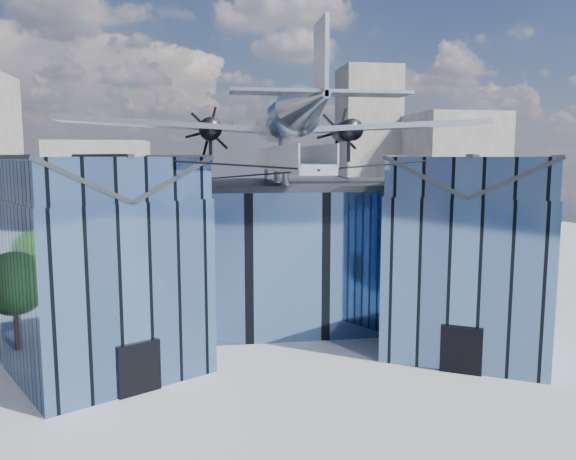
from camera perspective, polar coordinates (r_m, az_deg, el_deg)
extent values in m
plane|color=gray|center=(34.43, 0.53, -12.40)|extent=(120.00, 120.00, 0.00)
cube|color=#4C6C9A|center=(41.87, -1.48, -2.09)|extent=(28.00, 14.00, 9.50)
cube|color=#24262B|center=(41.33, -1.51, 4.69)|extent=(28.00, 14.00, 0.40)
cube|color=#4C6C9A|center=(32.13, -18.04, -5.41)|extent=(11.79, 11.43, 9.50)
cube|color=#4C6C9A|center=(31.39, -18.48, 5.07)|extent=(11.56, 11.20, 2.20)
cube|color=#24262B|center=(30.68, -22.42, 4.84)|extent=(7.98, 9.23, 2.40)
cube|color=#24262B|center=(32.25, -14.72, 5.26)|extent=(7.98, 9.23, 2.40)
cube|color=#24262B|center=(31.37, -18.56, 7.17)|extent=(4.30, 7.10, 0.18)
cube|color=black|center=(29.51, -14.87, -13.44)|extent=(2.03, 1.32, 2.60)
cube|color=black|center=(33.94, -10.92, -4.49)|extent=(0.34, 0.34, 9.50)
cube|color=#4C6C9A|center=(35.44, 17.86, -4.21)|extent=(11.79, 11.43, 9.50)
cube|color=#4C6C9A|center=(34.77, 18.24, 5.28)|extent=(11.56, 11.20, 2.20)
cube|color=#24262B|center=(34.95, 14.54, 5.42)|extent=(7.98, 9.23, 2.40)
cube|color=#24262B|center=(34.72, 21.97, 5.11)|extent=(7.98, 9.23, 2.40)
cube|color=#24262B|center=(34.75, 18.32, 7.17)|extent=(4.30, 7.10, 0.18)
cube|color=black|center=(32.42, 17.18, -11.59)|extent=(2.03, 1.32, 2.60)
cube|color=black|center=(35.95, 10.67, -3.82)|extent=(0.34, 0.34, 9.50)
cube|color=#9FA5AD|center=(35.84, -0.37, 6.50)|extent=(1.80, 21.00, 0.50)
cube|color=#9FA5AD|center=(35.71, -1.82, 7.54)|extent=(0.08, 21.00, 1.10)
cube|color=#9FA5AD|center=(35.98, 1.06, 7.54)|extent=(0.08, 21.00, 1.10)
cylinder|color=#9FA5AD|center=(45.27, -2.17, 5.85)|extent=(0.44, 0.44, 1.35)
cylinder|color=#9FA5AD|center=(39.32, -1.13, 5.61)|extent=(0.44, 0.44, 1.35)
cylinder|color=#9FA5AD|center=(35.37, -0.25, 5.40)|extent=(0.44, 0.44, 1.35)
cylinder|color=#9FA5AD|center=(36.33, -0.49, 8.02)|extent=(0.70, 0.70, 1.40)
cylinder|color=black|center=(27.94, -8.83, 6.75)|extent=(10.55, 6.08, 0.69)
cylinder|color=black|center=(29.87, 11.90, 6.72)|extent=(10.55, 6.08, 0.69)
cylinder|color=black|center=(33.54, -4.96, 5.47)|extent=(6.09, 17.04, 1.19)
cylinder|color=black|center=(34.48, 5.08, 5.52)|extent=(6.09, 17.04, 1.19)
cylinder|color=#9FA2AB|center=(36.40, -0.50, 11.09)|extent=(2.50, 11.00, 2.50)
sphere|color=#9FA2AB|center=(41.84, -1.62, 10.61)|extent=(2.50, 2.50, 2.50)
cube|color=black|center=(40.90, -1.44, 11.65)|extent=(1.60, 1.40, 0.50)
cone|color=#9FA2AB|center=(27.58, 2.31, 12.86)|extent=(2.50, 7.00, 2.50)
cube|color=#9FA2AB|center=(25.55, 3.38, 16.90)|extent=(0.18, 2.40, 3.40)
cube|color=#9FA2AB|center=(25.46, 3.30, 13.76)|extent=(8.00, 1.80, 0.14)
cube|color=#9FA2AB|center=(37.03, -11.69, 10.41)|extent=(14.00, 3.20, 1.08)
cylinder|color=black|center=(37.59, -7.92, 10.06)|extent=(1.44, 3.20, 1.44)
cone|color=black|center=(39.38, -7.97, 9.94)|extent=(0.70, 0.70, 0.70)
cube|color=black|center=(39.53, -7.98, 9.93)|extent=(1.05, 0.06, 3.33)
cube|color=black|center=(39.53, -7.98, 9.93)|extent=(2.53, 0.06, 2.53)
cube|color=black|center=(39.53, -7.98, 9.93)|extent=(3.33, 0.06, 1.05)
cylinder|color=black|center=(36.95, -7.87, 8.21)|extent=(0.24, 0.24, 1.75)
cube|color=#9FA2AB|center=(38.99, 9.68, 10.30)|extent=(14.00, 3.20, 1.08)
cylinder|color=black|center=(38.87, 5.98, 10.01)|extent=(1.44, 3.20, 1.44)
cone|color=black|center=(40.61, 5.32, 9.90)|extent=(0.70, 0.70, 0.70)
cube|color=black|center=(40.75, 5.27, 9.90)|extent=(1.05, 0.06, 3.33)
cube|color=black|center=(40.75, 5.27, 9.90)|extent=(2.53, 0.06, 2.53)
cube|color=black|center=(40.75, 5.27, 9.90)|extent=(3.33, 0.06, 1.05)
cylinder|color=black|center=(38.25, 6.19, 8.21)|extent=(0.24, 0.24, 1.75)
cube|color=gray|center=(88.26, 16.19, 5.43)|extent=(12.00, 14.00, 18.00)
cube|color=gray|center=(88.30, -18.51, 4.04)|extent=(14.00, 10.00, 14.00)
cube|color=gray|center=(94.01, 8.07, 8.20)|extent=(9.00, 9.00, 26.00)
cylinder|color=#342115|center=(53.54, 23.82, -4.57)|extent=(0.34, 0.34, 2.25)
sphere|color=#284E1B|center=(53.18, 23.94, -2.46)|extent=(3.19, 3.19, 2.94)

